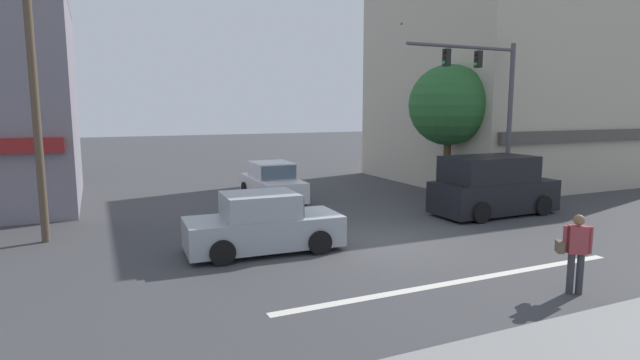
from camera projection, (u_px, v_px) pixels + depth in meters
The scene contains 11 objects.
ground_plane at pixel (380, 243), 14.19m from camera, with size 120.00×120.00×0.00m, color #3D3D3F.
lane_marking_stripe at pixel (462, 281), 11.03m from camera, with size 9.00×0.24×0.01m, color silver.
building_right_corner at pixel (523, 79), 26.80m from camera, with size 13.85×10.64×10.72m.
street_tree at pixel (449, 105), 21.07m from camera, with size 3.40×3.40×5.63m.
utility_pole_near_left at pixel (35, 98), 13.71m from camera, with size 1.40×0.22×7.87m.
utility_pole_far_right at pixel (411, 98), 25.61m from camera, with size 1.40×0.22×8.36m.
traffic_light_mast at pixel (491, 98), 18.53m from camera, with size 4.89×0.27×6.20m.
sedan_crossing_rightbound at pixel (272, 183), 20.68m from camera, with size 1.94×4.13×1.58m.
van_parked_curbside at pixel (492, 187), 17.85m from camera, with size 4.62×2.09×2.11m.
sedan_crossing_leftbound at pixel (263, 225), 13.28m from camera, with size 4.17×2.02×1.58m.
pedestrian_foreground_with_bag at pixel (576, 249), 10.16m from camera, with size 0.61×0.55×1.67m.
Camera 1 is at (-7.22, -11.87, 3.80)m, focal length 28.00 mm.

